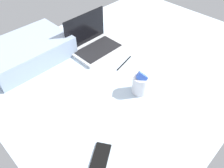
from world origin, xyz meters
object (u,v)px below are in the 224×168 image
object	(u,v)px
laptop	(94,43)
pillow	(27,51)
snack_cup	(141,84)
cell_phone	(100,158)

from	to	relation	value
laptop	pillow	xyz separation A→B (cm)	(-37.69, 21.24, 2.09)
laptop	pillow	bearing A→B (deg)	150.24
snack_cup	cell_phone	xyz separation A→B (cm)	(-42.90, -13.72, -5.45)
laptop	cell_phone	world-z (taller)	laptop
laptop	snack_cup	size ratio (longest dim) A/B	2.24
snack_cup	cell_phone	bearing A→B (deg)	-162.26
laptop	snack_cup	world-z (taller)	laptop
cell_phone	pillow	size ratio (longest dim) A/B	0.27
snack_cup	laptop	bearing A→B (deg)	79.49
cell_phone	pillow	world-z (taller)	pillow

